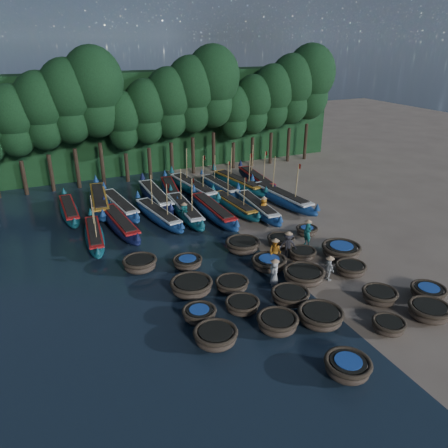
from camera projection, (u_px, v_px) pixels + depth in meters
name	position (u px, v px, depth m)	size (l,w,h in m)	color
ground	(270.00, 259.00, 28.00)	(120.00, 120.00, 0.00)	#7F6F5C
foliage_wall	(159.00, 121.00, 45.65)	(40.00, 3.00, 10.00)	black
coracle_2	(348.00, 367.00, 18.21)	(2.03, 2.03, 0.81)	#4B3C2F
coracle_3	(389.00, 326.00, 20.97)	(1.64, 1.64, 0.65)	#4B3C2F
coracle_4	(429.00, 311.00, 21.92)	(2.46, 2.46, 0.80)	#4B3C2F
coracle_5	(216.00, 336.00, 20.12)	(2.10, 2.10, 0.78)	#4B3C2F
coracle_6	(278.00, 323.00, 21.01)	(2.30, 2.30, 0.81)	#4B3C2F
coracle_7	(321.00, 316.00, 21.52)	(2.71, 2.71, 0.80)	#4B3C2F
coracle_8	(380.00, 296.00, 23.29)	(2.01, 2.01, 0.74)	#4B3C2F
coracle_9	(428.00, 292.00, 23.74)	(2.02, 2.02, 0.66)	#4B3C2F
coracle_10	(199.00, 314.00, 21.83)	(1.81, 1.81, 0.67)	#4B3C2F
coracle_11	(242.00, 305.00, 22.55)	(1.82, 1.82, 0.66)	#4B3C2F
coracle_12	(290.00, 296.00, 23.33)	(2.34, 2.34, 0.69)	#4B3C2F
coracle_13	(304.00, 275.00, 25.23)	(2.69, 2.69, 0.79)	#4B3C2F
coracle_14	(351.00, 269.00, 26.03)	(2.01, 2.01, 0.72)	#4B3C2F
coracle_15	(192.00, 286.00, 24.09)	(2.49, 2.49, 0.82)	#4B3C2F
coracle_16	(232.00, 284.00, 24.47)	(2.31, 2.31, 0.64)	#4B3C2F
coracle_17	(269.00, 263.00, 26.60)	(2.57, 2.57, 0.78)	#4B3C2F
coracle_18	(302.00, 254.00, 27.91)	(2.12, 2.12, 0.65)	#4B3C2F
coracle_19	(341.00, 250.00, 28.10)	(2.54, 2.54, 0.84)	#4B3C2F
coracle_20	(140.00, 264.00, 26.45)	(2.40, 2.40, 0.83)	#4B3C2F
coracle_21	(188.00, 262.00, 26.86)	(2.21, 2.21, 0.64)	#4B3C2F
coracle_22	(243.00, 245.00, 28.78)	(2.31, 2.31, 0.84)	#4B3C2F
coracle_23	(281.00, 241.00, 29.61)	(2.16, 2.16, 0.71)	#4B3C2F
coracle_24	(307.00, 231.00, 31.22)	(1.58, 1.58, 0.63)	#4B3C2F
long_boat_1	(94.00, 235.00, 30.17)	(1.90, 7.25, 3.09)	#0F5556
long_boat_2	(120.00, 223.00, 31.95)	(2.20, 8.45, 1.49)	#0F1639
long_boat_3	(158.00, 215.00, 33.53)	(2.63, 7.99, 3.44)	navy
long_boat_4	(185.00, 210.00, 34.29)	(1.84, 8.54, 3.63)	#0F5556
long_boat_5	(213.00, 211.00, 34.21)	(1.58, 8.74, 1.54)	navy
long_boat_6	(234.00, 205.00, 35.47)	(1.95, 7.59, 3.23)	#0F5556
long_boat_7	(257.00, 207.00, 34.99)	(1.99, 8.34, 1.47)	navy
long_boat_8	(281.00, 198.00, 36.85)	(2.62, 9.16, 3.92)	navy
long_boat_9	(69.00, 210.00, 34.48)	(1.32, 7.56, 1.33)	#0F5556
long_boat_10	(99.00, 201.00, 36.20)	(2.56, 9.10, 1.61)	navy
long_boat_11	(119.00, 205.00, 35.37)	(2.44, 8.39, 1.49)	navy
long_boat_12	(156.00, 196.00, 37.20)	(1.61, 9.05, 1.59)	#0F1639
long_boat_13	(171.00, 190.00, 38.87)	(2.63, 7.74, 1.38)	navy
long_boat_14	(193.00, 188.00, 39.28)	(2.76, 9.14, 3.92)	#0F5556
long_boat_15	(220.00, 186.00, 39.99)	(1.94, 7.44, 3.17)	navy
long_boat_16	(238.00, 183.00, 40.71)	(2.88, 8.54, 3.67)	#0F5556
long_boat_17	(256.00, 179.00, 41.68)	(2.24, 8.57, 3.65)	#0F1639
fisherman_0	(275.00, 271.00, 24.85)	(0.67, 0.86, 1.75)	beige
fisherman_1	(308.00, 232.00, 29.51)	(0.52, 0.70, 2.00)	#186663
fisherman_2	(275.00, 251.00, 27.05)	(0.99, 1.04, 1.89)	#B86E18
fisherman_3	(288.00, 245.00, 27.89)	(1.30, 1.13, 1.95)	black
fisherman_4	(329.00, 268.00, 25.29)	(0.52, 0.89, 1.69)	beige
fisherman_5	(184.00, 214.00, 32.86)	(0.78, 1.62, 1.88)	#186663
fisherman_6	(264.00, 207.00, 34.07)	(0.94, 0.76, 1.87)	#B86E18
tree_1	(13.00, 120.00, 36.84)	(4.09, 4.09, 9.65)	black
tree_2	(41.00, 110.00, 37.45)	(4.51, 4.51, 10.63)	black
tree_3	(68.00, 101.00, 38.06)	(4.92, 4.92, 11.60)	black
tree_4	(94.00, 91.00, 38.67)	(5.34, 5.34, 12.58)	black
tree_5	(123.00, 120.00, 40.62)	(3.68, 3.68, 8.68)	black
tree_6	(146.00, 111.00, 41.23)	(4.09, 4.09, 9.65)	black
tree_7	(169.00, 102.00, 41.84)	(4.51, 4.51, 10.63)	black
tree_8	(191.00, 94.00, 42.45)	(4.92, 4.92, 11.60)	black
tree_9	(213.00, 86.00, 43.07)	(5.34, 5.34, 12.58)	black
tree_10	(234.00, 112.00, 45.01)	(3.68, 3.68, 8.68)	black
tree_11	(254.00, 104.00, 45.62)	(4.09, 4.09, 9.65)	black
tree_12	(273.00, 96.00, 46.24)	(4.51, 4.51, 10.63)	black
tree_13	(292.00, 89.00, 46.85)	(4.92, 4.92, 11.60)	black
tree_14	(310.00, 81.00, 47.46)	(5.34, 5.34, 12.58)	black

